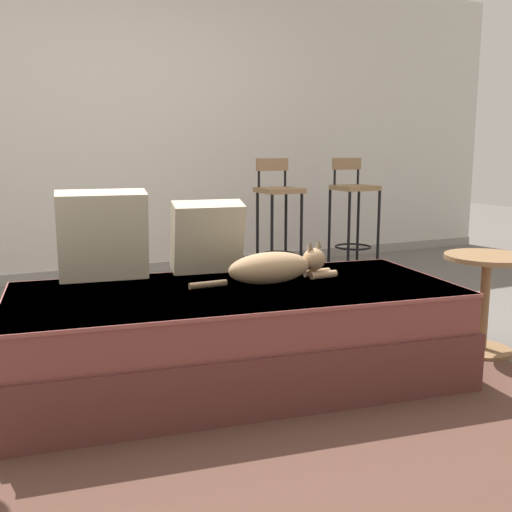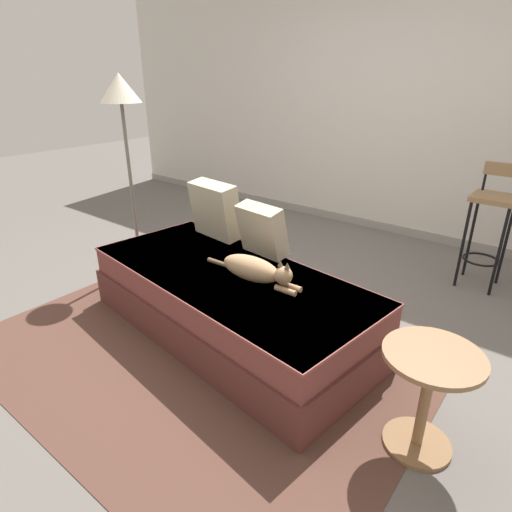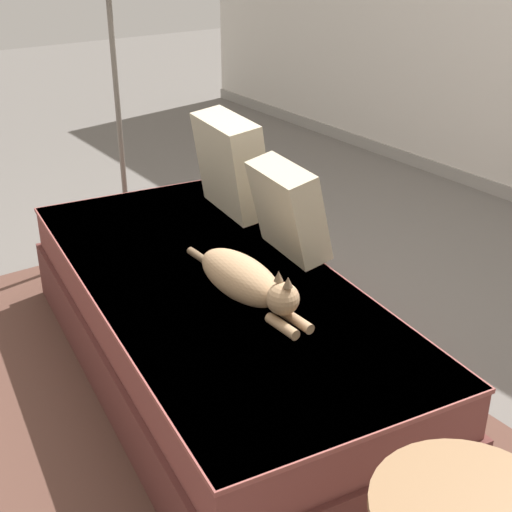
{
  "view_description": "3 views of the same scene",
  "coord_description": "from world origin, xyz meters",
  "px_view_note": "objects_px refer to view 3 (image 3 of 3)",
  "views": [
    {
      "loc": [
        -1.05,
        -2.85,
        1.08
      ],
      "look_at": [
        0.15,
        -0.3,
        0.57
      ],
      "focal_mm": 42.0,
      "sensor_mm": 36.0,
      "label": 1
    },
    {
      "loc": [
        1.69,
        -2.26,
        1.66
      ],
      "look_at": [
        0.15,
        -0.3,
        0.57
      ],
      "focal_mm": 30.0,
      "sensor_mm": 36.0,
      "label": 2
    },
    {
      "loc": [
        2.02,
        -1.62,
        1.68
      ],
      "look_at": [
        0.15,
        -0.3,
        0.57
      ],
      "focal_mm": 50.0,
      "sensor_mm": 36.0,
      "label": 3
    }
  ],
  "objects_px": {
    "throw_pillow_corner": "(231,165)",
    "throw_pillow_middle": "(288,210)",
    "couch": "(213,328)",
    "cat": "(245,280)"
  },
  "relations": [
    {
      "from": "couch",
      "to": "cat",
      "type": "xyz_separation_m",
      "value": [
        0.21,
        0.01,
        0.3
      ]
    },
    {
      "from": "throw_pillow_corner",
      "to": "cat",
      "type": "relative_size",
      "value": 0.6
    },
    {
      "from": "throw_pillow_corner",
      "to": "cat",
      "type": "distance_m",
      "value": 0.84
    },
    {
      "from": "couch",
      "to": "throw_pillow_corner",
      "type": "height_order",
      "value": "throw_pillow_corner"
    },
    {
      "from": "throw_pillow_corner",
      "to": "cat",
      "type": "bearing_deg",
      "value": -30.06
    },
    {
      "from": "couch",
      "to": "throw_pillow_corner",
      "type": "relative_size",
      "value": 4.84
    },
    {
      "from": "couch",
      "to": "throw_pillow_corner",
      "type": "xyz_separation_m",
      "value": [
        -0.51,
        0.43,
        0.44
      ]
    },
    {
      "from": "couch",
      "to": "throw_pillow_corner",
      "type": "distance_m",
      "value": 0.8
    },
    {
      "from": "throw_pillow_corner",
      "to": "throw_pillow_middle",
      "type": "relative_size",
      "value": 1.17
    },
    {
      "from": "couch",
      "to": "cat",
      "type": "bearing_deg",
      "value": 3.2
    }
  ]
}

